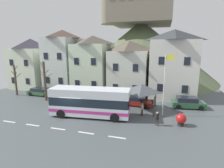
{
  "coord_description": "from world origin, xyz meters",
  "views": [
    {
      "loc": [
        9.64,
        -16.83,
        7.84
      ],
      "look_at": [
        3.48,
        4.06,
        3.31
      ],
      "focal_mm": 28.4,
      "sensor_mm": 36.0,
      "label": 1
    }
  ],
  "objects_px": {
    "bus_shelter": "(142,88)",
    "pedestrian_00": "(127,108)",
    "townhouse_00": "(32,63)",
    "hilltop_castle": "(141,48)",
    "public_bench": "(149,102)",
    "townhouse_03": "(129,68)",
    "flagpole": "(165,81)",
    "pedestrian_01": "(157,117)",
    "parked_car_00": "(188,103)",
    "parked_car_01": "(136,101)",
    "townhouse_02": "(93,64)",
    "bare_tree_00": "(16,80)",
    "bare_tree_01": "(45,81)",
    "transit_bus": "(90,102)",
    "harbour_buoy": "(181,119)",
    "pedestrian_02": "(142,109)",
    "parked_car_03": "(73,96)",
    "townhouse_01": "(64,60)",
    "parked_car_02": "(41,92)",
    "townhouse_04": "(173,64)"
  },
  "relations": [
    {
      "from": "harbour_buoy",
      "to": "parked_car_01",
      "type": "bearing_deg",
      "value": 136.18
    },
    {
      "from": "townhouse_00",
      "to": "pedestrian_00",
      "type": "distance_m",
      "value": 23.65
    },
    {
      "from": "public_bench",
      "to": "bare_tree_01",
      "type": "relative_size",
      "value": 0.26
    },
    {
      "from": "parked_car_00",
      "to": "pedestrian_00",
      "type": "relative_size",
      "value": 2.93
    },
    {
      "from": "pedestrian_01",
      "to": "pedestrian_00",
      "type": "bearing_deg",
      "value": 148.93
    },
    {
      "from": "flagpole",
      "to": "pedestrian_00",
      "type": "bearing_deg",
      "value": -168.61
    },
    {
      "from": "transit_bus",
      "to": "parked_car_00",
      "type": "bearing_deg",
      "value": 23.39
    },
    {
      "from": "townhouse_02",
      "to": "parked_car_03",
      "type": "bearing_deg",
      "value": -99.08
    },
    {
      "from": "flagpole",
      "to": "bare_tree_00",
      "type": "height_order",
      "value": "flagpole"
    },
    {
      "from": "townhouse_01",
      "to": "pedestrian_02",
      "type": "relative_size",
      "value": 7.21
    },
    {
      "from": "townhouse_04",
      "to": "harbour_buoy",
      "type": "xyz_separation_m",
      "value": [
        0.69,
        -11.07,
        -4.54
      ]
    },
    {
      "from": "townhouse_03",
      "to": "pedestrian_01",
      "type": "height_order",
      "value": "townhouse_03"
    },
    {
      "from": "harbour_buoy",
      "to": "townhouse_03",
      "type": "bearing_deg",
      "value": 124.99
    },
    {
      "from": "townhouse_00",
      "to": "public_bench",
      "type": "xyz_separation_m",
      "value": [
        23.39,
        -5.67,
        -4.27
      ]
    },
    {
      "from": "pedestrian_01",
      "to": "flagpole",
      "type": "height_order",
      "value": "flagpole"
    },
    {
      "from": "townhouse_02",
      "to": "pedestrian_01",
      "type": "bearing_deg",
      "value": -45.23
    },
    {
      "from": "public_bench",
      "to": "townhouse_03",
      "type": "bearing_deg",
      "value": 125.96
    },
    {
      "from": "transit_bus",
      "to": "hilltop_castle",
      "type": "bearing_deg",
      "value": 79.61
    },
    {
      "from": "parked_car_01",
      "to": "bare_tree_01",
      "type": "height_order",
      "value": "bare_tree_01"
    },
    {
      "from": "parked_car_00",
      "to": "public_bench",
      "type": "height_order",
      "value": "parked_car_00"
    },
    {
      "from": "townhouse_00",
      "to": "harbour_buoy",
      "type": "distance_m",
      "value": 29.54
    },
    {
      "from": "townhouse_03",
      "to": "bare_tree_00",
      "type": "height_order",
      "value": "townhouse_03"
    },
    {
      "from": "townhouse_02",
      "to": "bare_tree_00",
      "type": "distance_m",
      "value": 13.09
    },
    {
      "from": "transit_bus",
      "to": "pedestrian_02",
      "type": "height_order",
      "value": "transit_bus"
    },
    {
      "from": "parked_car_03",
      "to": "public_bench",
      "type": "distance_m",
      "value": 11.36
    },
    {
      "from": "townhouse_03",
      "to": "pedestrian_01",
      "type": "relative_size",
      "value": 6.04
    },
    {
      "from": "parked_car_01",
      "to": "bare_tree_00",
      "type": "xyz_separation_m",
      "value": [
        -19.9,
        -0.32,
        1.99
      ]
    },
    {
      "from": "parked_car_00",
      "to": "parked_car_01",
      "type": "height_order",
      "value": "parked_car_00"
    },
    {
      "from": "parked_car_01",
      "to": "pedestrian_00",
      "type": "height_order",
      "value": "pedestrian_00"
    },
    {
      "from": "parked_car_02",
      "to": "pedestrian_00",
      "type": "bearing_deg",
      "value": -13.63
    },
    {
      "from": "townhouse_03",
      "to": "parked_car_02",
      "type": "relative_size",
      "value": 1.92
    },
    {
      "from": "pedestrian_02",
      "to": "bare_tree_01",
      "type": "height_order",
      "value": "bare_tree_01"
    },
    {
      "from": "townhouse_04",
      "to": "parked_car_01",
      "type": "xyz_separation_m",
      "value": [
        -4.76,
        -5.84,
        -4.65
      ]
    },
    {
      "from": "flagpole",
      "to": "townhouse_02",
      "type": "bearing_deg",
      "value": 144.18
    },
    {
      "from": "townhouse_02",
      "to": "pedestrian_02",
      "type": "height_order",
      "value": "townhouse_02"
    },
    {
      "from": "parked_car_00",
      "to": "public_bench",
      "type": "distance_m",
      "value": 5.02
    },
    {
      "from": "townhouse_00",
      "to": "parked_car_02",
      "type": "height_order",
      "value": "townhouse_00"
    },
    {
      "from": "bus_shelter",
      "to": "pedestrian_00",
      "type": "bearing_deg",
      "value": -126.85
    },
    {
      "from": "pedestrian_01",
      "to": "parked_car_03",
      "type": "bearing_deg",
      "value": 155.27
    },
    {
      "from": "parked_car_01",
      "to": "pedestrian_01",
      "type": "distance_m",
      "value": 6.67
    },
    {
      "from": "townhouse_02",
      "to": "hilltop_castle",
      "type": "xyz_separation_m",
      "value": [
        6.26,
        15.64,
        2.71
      ]
    },
    {
      "from": "pedestrian_00",
      "to": "parked_car_00",
      "type": "bearing_deg",
      "value": 32.94
    },
    {
      "from": "townhouse_01",
      "to": "bare_tree_00",
      "type": "bearing_deg",
      "value": -130.79
    },
    {
      "from": "pedestrian_02",
      "to": "bare_tree_00",
      "type": "distance_m",
      "value": 21.56
    },
    {
      "from": "parked_car_00",
      "to": "bare_tree_00",
      "type": "height_order",
      "value": "bare_tree_00"
    },
    {
      "from": "townhouse_02",
      "to": "pedestrian_00",
      "type": "distance_m",
      "value": 13.38
    },
    {
      "from": "transit_bus",
      "to": "harbour_buoy",
      "type": "height_order",
      "value": "transit_bus"
    },
    {
      "from": "townhouse_03",
      "to": "public_bench",
      "type": "bearing_deg",
      "value": -54.04
    },
    {
      "from": "pedestrian_00",
      "to": "parked_car_03",
      "type": "bearing_deg",
      "value": 157.9
    },
    {
      "from": "townhouse_00",
      "to": "hilltop_castle",
      "type": "distance_m",
      "value": 24.98
    }
  ]
}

